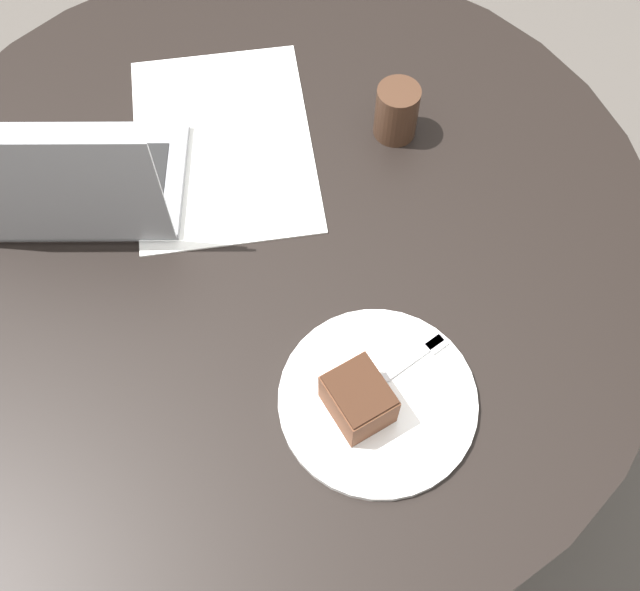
% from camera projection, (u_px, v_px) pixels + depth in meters
% --- Properties ---
extents(ground_plane, '(12.00, 12.00, 0.00)m').
position_uv_depth(ground_plane, '(288.00, 400.00, 1.82)').
color(ground_plane, '#4C4742').
extents(dining_table, '(1.21, 1.21, 0.77)m').
position_uv_depth(dining_table, '(274.00, 271.00, 1.26)').
color(dining_table, black).
rests_on(dining_table, ground_plane).
extents(paper_document, '(0.48, 0.45, 0.00)m').
position_uv_depth(paper_document, '(223.00, 143.00, 1.21)').
color(paper_document, white).
rests_on(paper_document, dining_table).
extents(plate, '(0.27, 0.27, 0.01)m').
position_uv_depth(plate, '(378.00, 400.00, 1.00)').
color(plate, white).
rests_on(plate, dining_table).
extents(cake_slice, '(0.09, 0.08, 0.07)m').
position_uv_depth(cake_slice, '(358.00, 399.00, 0.96)').
color(cake_slice, brown).
rests_on(cake_slice, plate).
extents(fork, '(0.03, 0.17, 0.00)m').
position_uv_depth(fork, '(405.00, 364.00, 1.02)').
color(fork, silver).
rests_on(fork, plate).
extents(coffee_glass, '(0.07, 0.07, 0.09)m').
position_uv_depth(coffee_glass, '(397.00, 112.00, 1.18)').
color(coffee_glass, '#3D2619').
rests_on(coffee_glass, dining_table).
extents(laptop, '(0.37, 0.38, 0.24)m').
position_uv_depth(laptop, '(77.00, 183.00, 1.12)').
color(laptop, gray).
rests_on(laptop, dining_table).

